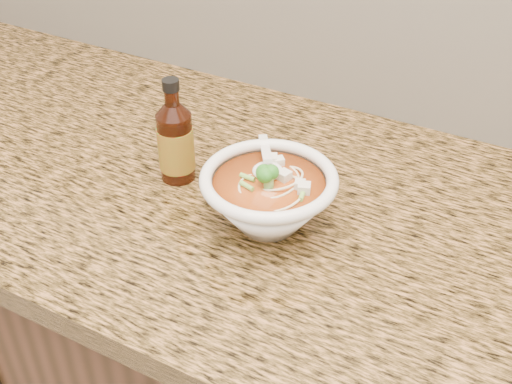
% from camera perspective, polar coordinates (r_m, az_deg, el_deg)
% --- Properties ---
extents(counter_slab, '(4.00, 0.68, 0.04)m').
position_cam_1_polar(counter_slab, '(0.94, 10.98, -4.23)').
color(counter_slab, '#A86F3D').
rests_on(counter_slab, cabinet).
extents(soup_bowl, '(0.19, 0.20, 0.11)m').
position_cam_1_polar(soup_bowl, '(0.89, 1.14, -0.59)').
color(soup_bowl, white).
rests_on(soup_bowl, counter_slab).
extents(hot_sauce_bottle, '(0.06, 0.06, 0.17)m').
position_cam_1_polar(hot_sauce_bottle, '(0.98, -7.16, 4.40)').
color(hot_sauce_bottle, '#3B1408').
rests_on(hot_sauce_bottle, counter_slab).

